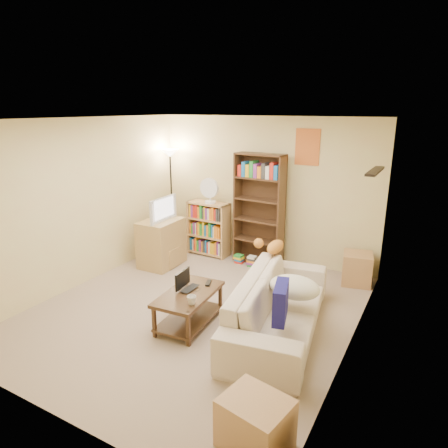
% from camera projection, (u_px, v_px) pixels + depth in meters
% --- Properties ---
extents(room, '(4.50, 4.54, 2.52)m').
position_uv_depth(room, '(194.00, 192.00, 4.96)').
color(room, tan).
rests_on(room, ground).
extents(sofa, '(2.59, 1.65, 0.67)m').
position_uv_depth(sofa, '(279.00, 305.00, 4.82)').
color(sofa, beige).
rests_on(sofa, ground).
extents(navy_pillow, '(0.24, 0.46, 0.40)m').
position_uv_depth(navy_pillow, '(281.00, 302.00, 4.25)').
color(navy_pillow, navy).
rests_on(navy_pillow, sofa).
extents(cream_blanket, '(0.62, 0.44, 0.26)m').
position_uv_depth(cream_blanket, '(294.00, 287.00, 4.75)').
color(cream_blanket, beige).
rests_on(cream_blanket, sofa).
extents(tabby_cat, '(0.53, 0.25, 0.18)m').
position_uv_depth(tabby_cat, '(272.00, 246.00, 5.59)').
color(tabby_cat, orange).
rests_on(tabby_cat, sofa).
extents(coffee_table, '(0.62, 1.02, 0.43)m').
position_uv_depth(coffee_table, '(189.00, 303.00, 4.97)').
color(coffee_table, '#3E2617').
rests_on(coffee_table, ground).
extents(laptop, '(0.29, 0.19, 0.02)m').
position_uv_depth(laptop, '(193.00, 289.00, 4.98)').
color(laptop, black).
rests_on(laptop, coffee_table).
extents(laptop_screen, '(0.04, 0.33, 0.22)m').
position_uv_depth(laptop_screen, '(183.00, 279.00, 5.01)').
color(laptop_screen, white).
rests_on(laptop_screen, laptop).
extents(mug, '(0.13, 0.13, 0.10)m').
position_uv_depth(mug, '(192.00, 300.00, 4.62)').
color(mug, silver).
rests_on(mug, coffee_table).
extents(tv_remote, '(0.11, 0.18, 0.02)m').
position_uv_depth(tv_remote, '(208.00, 283.00, 5.17)').
color(tv_remote, black).
rests_on(tv_remote, coffee_table).
extents(tv_stand, '(0.55, 0.76, 0.80)m').
position_uv_depth(tv_stand, '(161.00, 243.00, 6.83)').
color(tv_stand, tan).
rests_on(tv_stand, ground).
extents(television, '(0.71, 0.13, 0.40)m').
position_uv_depth(television, '(160.00, 209.00, 6.66)').
color(television, black).
rests_on(television, tv_stand).
extents(tall_bookshelf, '(0.87, 0.34, 1.91)m').
position_uv_depth(tall_bookshelf, '(259.00, 207.00, 6.77)').
color(tall_bookshelf, '#49301C').
rests_on(tall_bookshelf, ground).
extents(short_bookshelf, '(0.78, 0.33, 0.99)m').
position_uv_depth(short_bookshelf, '(209.00, 229.00, 7.31)').
color(short_bookshelf, tan).
rests_on(short_bookshelf, ground).
extents(desk_fan, '(0.35, 0.20, 0.46)m').
position_uv_depth(desk_fan, '(209.00, 190.00, 7.04)').
color(desk_fan, white).
rests_on(desk_fan, short_bookshelf).
extents(floor_lamp, '(0.32, 0.32, 1.89)m').
position_uv_depth(floor_lamp, '(171.00, 170.00, 7.45)').
color(floor_lamp, black).
rests_on(floor_lamp, ground).
extents(side_table, '(0.51, 0.51, 0.49)m').
position_uv_depth(side_table, '(357.00, 269.00, 6.15)').
color(side_table, tan).
rests_on(side_table, ground).
extents(end_cabinet, '(0.59, 0.52, 0.43)m').
position_uv_depth(end_cabinet, '(255.00, 423.00, 3.17)').
color(end_cabinet, tan).
rests_on(end_cabinet, ground).
extents(book_stacks, '(1.23, 0.25, 0.21)m').
position_uv_depth(book_stacks, '(267.00, 265.00, 6.70)').
color(book_stacks, red).
rests_on(book_stacks, ground).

